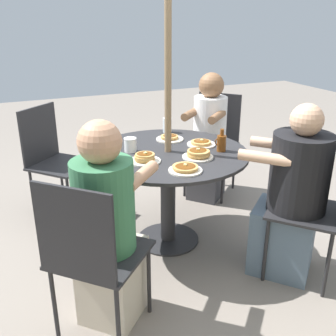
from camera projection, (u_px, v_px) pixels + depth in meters
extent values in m
plane|color=gray|center=(168.00, 239.00, 3.11)|extent=(12.00, 12.00, 0.00)
cylinder|color=#28282B|center=(168.00, 239.00, 3.11)|extent=(0.48, 0.48, 0.01)
cylinder|color=#28282B|center=(168.00, 199.00, 2.98)|extent=(0.11, 0.11, 0.72)
cylinder|color=#28282B|center=(168.00, 153.00, 2.84)|extent=(1.16, 1.16, 0.02)
cylinder|color=#846B4C|center=(168.00, 92.00, 2.68)|extent=(0.05, 0.05, 2.34)
cylinder|color=#232326|center=(223.00, 180.00, 3.62)|extent=(0.02, 0.02, 0.47)
cylinder|color=#232326|center=(185.00, 174.00, 3.77)|extent=(0.02, 0.02, 0.47)
cylinder|color=#232326|center=(234.00, 167.00, 3.94)|extent=(0.02, 0.02, 0.47)
cylinder|color=#232326|center=(199.00, 161.00, 4.09)|extent=(0.02, 0.02, 0.47)
cube|color=#232326|center=(211.00, 147.00, 3.76)|extent=(0.63, 0.63, 0.02)
cube|color=#232326|center=(219.00, 117.00, 3.85)|extent=(0.29, 0.33, 0.47)
cube|color=#3D3D42|center=(206.00, 174.00, 3.76)|extent=(0.43, 0.43, 0.47)
cylinder|color=white|center=(210.00, 124.00, 3.62)|extent=(0.30, 0.30, 0.50)
sphere|color=brown|center=(211.00, 85.00, 3.49)|extent=(0.23, 0.23, 0.23)
cylinder|color=brown|center=(217.00, 117.00, 3.38)|extent=(0.27, 0.25, 0.07)
cylinder|color=brown|center=(191.00, 114.00, 3.48)|extent=(0.27, 0.25, 0.07)
cylinder|color=#232326|center=(96.00, 187.00, 3.49)|extent=(0.02, 0.02, 0.47)
cylinder|color=#232326|center=(69.00, 204.00, 3.17)|extent=(0.02, 0.02, 0.47)
cylinder|color=#232326|center=(62.00, 180.00, 3.64)|extent=(0.02, 0.02, 0.47)
cylinder|color=#232326|center=(33.00, 196.00, 3.32)|extent=(0.02, 0.02, 0.47)
cube|color=#232326|center=(62.00, 165.00, 3.31)|extent=(0.63, 0.63, 0.02)
cube|color=#232326|center=(39.00, 134.00, 3.31)|extent=(0.33, 0.30, 0.47)
cylinder|color=#232326|center=(92.00, 265.00, 2.40)|extent=(0.02, 0.02, 0.47)
cylinder|color=#232326|center=(149.00, 279.00, 2.27)|extent=(0.02, 0.02, 0.47)
cylinder|color=#232326|center=(54.00, 305.00, 2.07)|extent=(0.02, 0.02, 0.47)
cylinder|color=#232326|center=(118.00, 324.00, 1.95)|extent=(0.02, 0.02, 0.47)
cube|color=#232326|center=(101.00, 254.00, 2.08)|extent=(0.63, 0.63, 0.02)
cube|color=#232326|center=(74.00, 234.00, 1.81)|extent=(0.31, 0.31, 0.47)
cube|color=beige|center=(113.00, 280.00, 2.27)|extent=(0.46, 0.46, 0.47)
cylinder|color=#38754C|center=(104.00, 208.00, 2.05)|extent=(0.32, 0.32, 0.52)
sphere|color=tan|center=(100.00, 142.00, 1.91)|extent=(0.22, 0.22, 0.22)
cylinder|color=tan|center=(99.00, 169.00, 2.21)|extent=(0.27, 0.27, 0.07)
cylinder|color=tan|center=(142.00, 176.00, 2.12)|extent=(0.27, 0.27, 0.07)
cylinder|color=#232326|center=(266.00, 250.00, 2.55)|extent=(0.02, 0.02, 0.47)
cylinder|color=#232326|center=(277.00, 224.00, 2.87)|extent=(0.02, 0.02, 0.47)
cylinder|color=#232326|center=(328.00, 265.00, 2.40)|extent=(0.02, 0.02, 0.47)
cylinder|color=#232326|center=(332.00, 236.00, 2.72)|extent=(0.02, 0.02, 0.47)
cube|color=#232326|center=(305.00, 211.00, 2.55)|extent=(0.63, 0.63, 0.02)
cube|color=slate|center=(282.00, 239.00, 2.68)|extent=(0.53, 0.53, 0.47)
cylinder|color=black|center=(300.00, 174.00, 2.48)|extent=(0.38, 0.38, 0.52)
sphere|color=#DBA884|center=(307.00, 120.00, 2.35)|extent=(0.20, 0.20, 0.20)
cylinder|color=#DBA884|center=(265.00, 158.00, 2.38)|extent=(0.26, 0.29, 0.07)
cylinder|color=#DBA884|center=(275.00, 144.00, 2.64)|extent=(0.26, 0.29, 0.07)
cylinder|color=silver|center=(185.00, 170.00, 2.48)|extent=(0.22, 0.22, 0.01)
cylinder|color=tan|center=(186.00, 168.00, 2.48)|extent=(0.16, 0.16, 0.01)
cylinder|color=tan|center=(185.00, 167.00, 2.47)|extent=(0.17, 0.17, 0.01)
ellipsoid|color=brown|center=(185.00, 166.00, 2.47)|extent=(0.13, 0.12, 0.00)
cube|color=#F4E084|center=(185.00, 165.00, 2.47)|extent=(0.03, 0.03, 0.01)
cylinder|color=silver|center=(170.00, 139.00, 3.09)|extent=(0.22, 0.22, 0.01)
cylinder|color=tan|center=(170.00, 138.00, 3.09)|extent=(0.14, 0.14, 0.01)
cylinder|color=tan|center=(169.00, 136.00, 3.08)|extent=(0.14, 0.14, 0.01)
ellipsoid|color=brown|center=(170.00, 135.00, 3.08)|extent=(0.11, 0.10, 0.00)
cube|color=#F4E084|center=(169.00, 135.00, 3.08)|extent=(0.02, 0.02, 0.01)
cylinder|color=silver|center=(145.00, 161.00, 2.63)|extent=(0.22, 0.22, 0.01)
cylinder|color=tan|center=(145.00, 159.00, 2.63)|extent=(0.13, 0.13, 0.01)
cylinder|color=tan|center=(144.00, 158.00, 2.62)|extent=(0.13, 0.13, 0.01)
cylinder|color=tan|center=(145.00, 157.00, 2.62)|extent=(0.14, 0.14, 0.01)
cylinder|color=tan|center=(145.00, 155.00, 2.62)|extent=(0.13, 0.13, 0.01)
ellipsoid|color=brown|center=(145.00, 153.00, 2.62)|extent=(0.10, 0.10, 0.00)
cube|color=#F4E084|center=(145.00, 153.00, 2.61)|extent=(0.03, 0.03, 0.01)
cylinder|color=silver|center=(198.00, 157.00, 2.71)|extent=(0.22, 0.22, 0.01)
cylinder|color=tan|center=(198.00, 155.00, 2.71)|extent=(0.15, 0.15, 0.01)
cylinder|color=tan|center=(199.00, 154.00, 2.70)|extent=(0.16, 0.16, 0.01)
cylinder|color=tan|center=(199.00, 152.00, 2.70)|extent=(0.16, 0.16, 0.01)
cylinder|color=tan|center=(198.00, 151.00, 2.69)|extent=(0.15, 0.15, 0.01)
ellipsoid|color=brown|center=(198.00, 150.00, 2.69)|extent=(0.12, 0.11, 0.00)
cube|color=#F4E084|center=(198.00, 149.00, 2.69)|extent=(0.03, 0.03, 0.01)
cylinder|color=silver|center=(201.00, 144.00, 2.97)|extent=(0.22, 0.22, 0.01)
cylinder|color=tan|center=(201.00, 143.00, 2.96)|extent=(0.15, 0.15, 0.01)
cylinder|color=tan|center=(201.00, 142.00, 2.96)|extent=(0.15, 0.15, 0.01)
ellipsoid|color=brown|center=(201.00, 141.00, 2.96)|extent=(0.12, 0.11, 0.00)
cube|color=#F4E084|center=(202.00, 140.00, 2.96)|extent=(0.03, 0.03, 0.01)
cylinder|color=brown|center=(221.00, 143.00, 2.82)|extent=(0.07, 0.07, 0.12)
cylinder|color=brown|center=(222.00, 132.00, 2.79)|extent=(0.03, 0.03, 0.05)
torus|color=brown|center=(218.00, 142.00, 2.81)|extent=(0.05, 0.01, 0.05)
cylinder|color=white|center=(130.00, 145.00, 2.82)|extent=(0.09, 0.09, 0.09)
cylinder|color=white|center=(130.00, 139.00, 2.80)|extent=(0.09, 0.09, 0.01)
cylinder|color=silver|center=(115.00, 153.00, 2.64)|extent=(0.08, 0.08, 0.10)
cylinder|color=silver|center=(167.00, 125.00, 3.27)|extent=(0.07, 0.07, 0.12)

